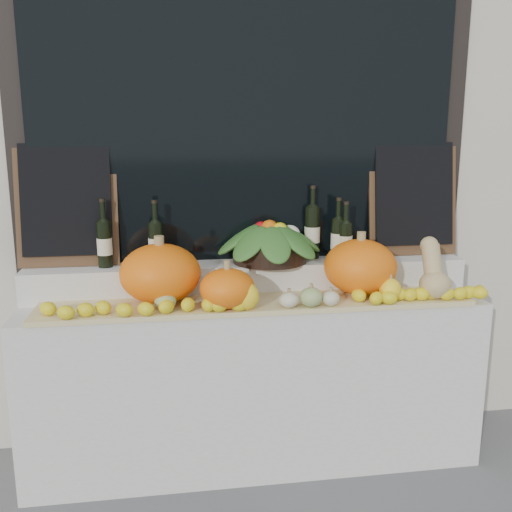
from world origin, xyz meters
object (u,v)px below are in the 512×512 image
(produce_bowl, at_px, (269,241))
(butternut_squash, at_px, (433,273))
(wine_bottle_tall, at_px, (312,232))
(pumpkin_right, at_px, (360,267))
(pumpkin_left, at_px, (160,273))

(produce_bowl, bearing_deg, butternut_squash, -22.15)
(wine_bottle_tall, bearing_deg, produce_bowl, -165.50)
(pumpkin_right, height_order, butternut_squash, butternut_squash)
(butternut_squash, xyz_separation_m, wine_bottle_tall, (-0.53, 0.38, 0.16))
(produce_bowl, bearing_deg, wine_bottle_tall, 14.50)
(pumpkin_right, distance_m, wine_bottle_tall, 0.35)
(butternut_squash, relative_size, wine_bottle_tall, 0.75)
(wine_bottle_tall, bearing_deg, butternut_squash, -35.69)
(pumpkin_left, distance_m, wine_bottle_tall, 0.86)
(butternut_squash, bearing_deg, wine_bottle_tall, 144.31)
(pumpkin_right, distance_m, produce_bowl, 0.49)
(wine_bottle_tall, bearing_deg, pumpkin_right, -54.43)
(pumpkin_right, distance_m, butternut_squash, 0.36)
(produce_bowl, bearing_deg, pumpkin_right, -24.55)
(pumpkin_right, bearing_deg, butternut_squash, -18.97)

